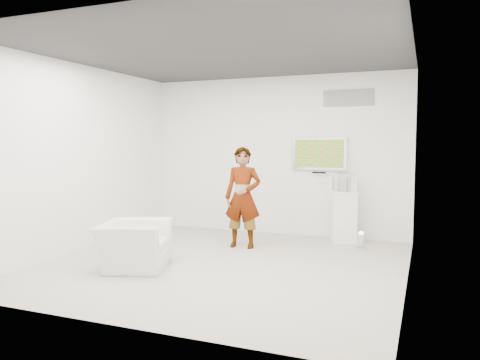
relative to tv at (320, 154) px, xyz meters
The scene contains 10 objects.
room 2.59m from the tv, 109.13° to the right, with size 5.01×5.01×3.00m.
tv is the anchor object (origin of this frame).
logo_decal 1.12m from the tv, ahead, with size 0.90×0.02×0.30m, color gray.
person 1.81m from the tv, 126.34° to the right, with size 0.61×0.40×1.68m, color silver.
armchair 3.86m from the tv, 121.63° to the right, with size 0.99×0.87×0.65m, color silver.
pedestal 1.24m from the tv, 28.97° to the right, with size 0.44×0.44×0.91m, color white.
floor_uplight 1.86m from the tv, 43.80° to the right, with size 0.19×0.19×0.30m, color silver.
vitrine 0.76m from the tv, 28.97° to the right, with size 0.31×0.31×0.31m, color white.
console 0.79m from the tv, 28.97° to the right, with size 0.05×0.16×0.22m, color white.
wii_remote 1.39m from the tv, 122.82° to the right, with size 0.03×0.13×0.03m, color white.
Camera 1 is at (2.69, -6.09, 1.74)m, focal length 35.00 mm.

